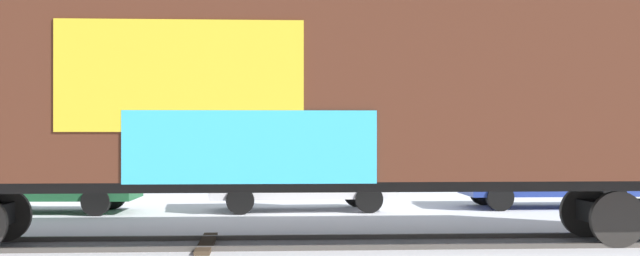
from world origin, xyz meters
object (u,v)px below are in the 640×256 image
object	(u,v)px
parked_car_white	(297,175)
parked_car_blue	(543,175)
freight_car	(303,91)
parked_car_green	(35,175)

from	to	relation	value
parked_car_white	parked_car_blue	world-z (taller)	parked_car_white
freight_car	parked_car_white	distance (m)	6.54
parked_car_blue	parked_car_green	bearing A→B (deg)	179.08
freight_car	parked_car_white	world-z (taller)	freight_car
parked_car_green	parked_car_white	bearing A→B (deg)	-2.33
parked_car_white	freight_car	bearing A→B (deg)	-94.76
freight_car	parked_car_green	size ratio (longest dim) A/B	3.53
parked_car_green	parked_car_white	world-z (taller)	parked_car_green
freight_car	parked_car_blue	size ratio (longest dim) A/B	4.08
freight_car	parked_car_blue	world-z (taller)	freight_car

